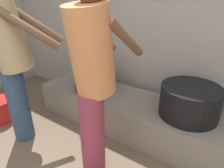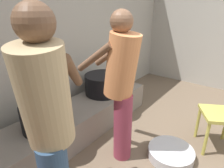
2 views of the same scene
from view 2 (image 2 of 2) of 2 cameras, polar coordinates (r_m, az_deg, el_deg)
block_enclosure_rear at (r=2.82m, az=-15.26°, el=13.25°), size 5.65×0.20×2.43m
hearth_ledge at (r=2.66m, az=-9.82°, el=-10.51°), size 2.43×0.60×0.38m
cooking_pot_main at (r=2.18m, az=-20.16°, el=-9.06°), size 0.44×0.44×0.74m
cooking_pot_secondary at (r=2.87m, az=-2.68°, el=-0.00°), size 0.55×0.55×0.30m
cook_in_tan_shirt at (r=1.27m, az=-18.50°, el=-10.66°), size 0.72×0.68×1.65m
cook_in_orange_shirt at (r=1.91m, az=2.74°, el=0.69°), size 0.35×0.67×1.60m
metal_mixing_bowl at (r=2.41m, az=17.24°, el=-19.26°), size 0.51×0.51×0.11m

